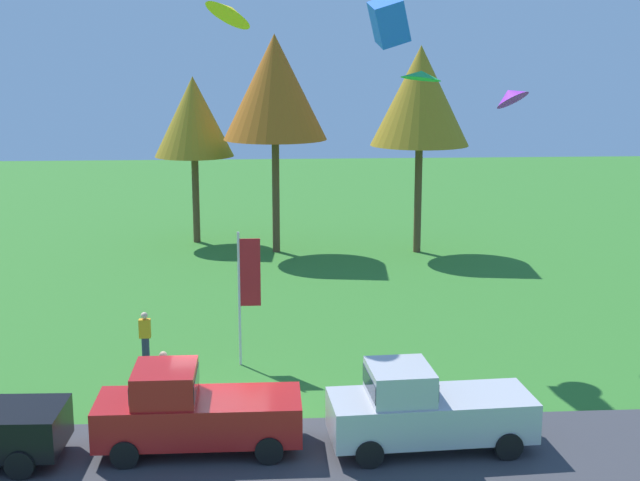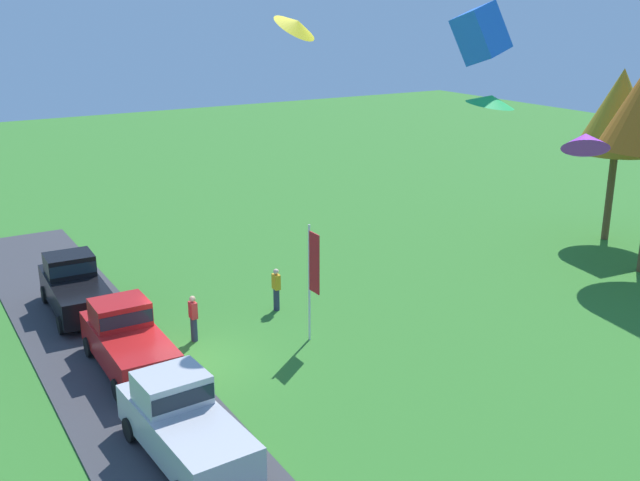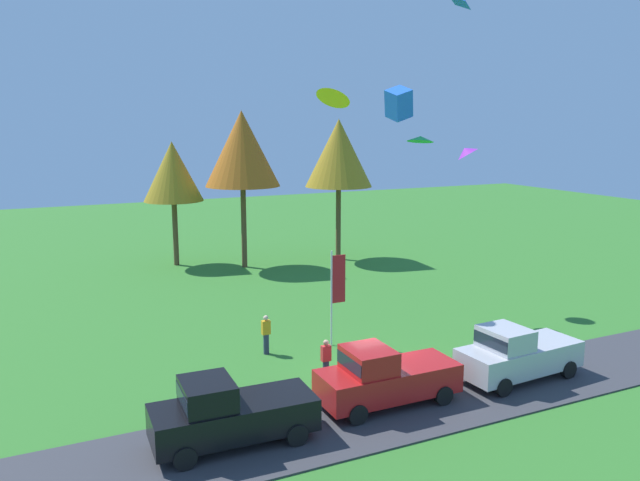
% 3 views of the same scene
% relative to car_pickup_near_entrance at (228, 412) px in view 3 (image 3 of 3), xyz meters
% --- Properties ---
extents(ground_plane, '(120.00, 120.00, 0.00)m').
position_rel_car_pickup_near_entrance_xyz_m(ground_plane, '(6.36, 2.35, -1.11)').
color(ground_plane, '#337528').
extents(pavement_strip, '(36.00, 4.40, 0.06)m').
position_rel_car_pickup_near_entrance_xyz_m(pavement_strip, '(6.36, -0.17, -1.08)').
color(pavement_strip, '#38383D').
rests_on(pavement_strip, ground).
extents(car_pickup_near_entrance, '(5.06, 2.19, 2.14)m').
position_rel_car_pickup_near_entrance_xyz_m(car_pickup_near_entrance, '(0.00, 0.00, 0.00)').
color(car_pickup_near_entrance, black).
rests_on(car_pickup_near_entrance, ground).
extents(car_pickup_far_end, '(5.01, 2.06, 2.14)m').
position_rel_car_pickup_near_entrance_xyz_m(car_pickup_far_end, '(5.69, 0.32, 0.00)').
color(car_pickup_far_end, red).
rests_on(car_pickup_far_end, ground).
extents(car_pickup_mid_row, '(5.11, 2.29, 2.14)m').
position_rel_car_pickup_near_entrance_xyz_m(car_pickup_mid_row, '(11.39, 0.05, 0.00)').
color(car_pickup_mid_row, '#B7B7BC').
rests_on(car_pickup_mid_row, ground).
extents(person_on_lawn, '(0.36, 0.24, 1.71)m').
position_rel_car_pickup_near_entrance_xyz_m(person_on_lawn, '(4.76, 2.97, -0.23)').
color(person_on_lawn, '#2D334C').
rests_on(person_on_lawn, ground).
extents(person_watching_sky, '(0.36, 0.24, 1.71)m').
position_rel_car_pickup_near_entrance_xyz_m(person_watching_sky, '(3.77, 6.78, -0.23)').
color(person_watching_sky, '#2D334C').
rests_on(person_watching_sky, ground).
extents(tree_lone_near, '(4.04, 4.04, 8.52)m').
position_rel_car_pickup_near_entrance_xyz_m(tree_lone_near, '(4.11, 25.47, 5.36)').
color(tree_lone_near, brown).
rests_on(tree_lone_near, ground).
extents(tree_left_of_center, '(5.01, 5.01, 10.57)m').
position_rel_car_pickup_near_entrance_xyz_m(tree_left_of_center, '(8.20, 22.86, 6.93)').
color(tree_left_of_center, brown).
rests_on(tree_left_of_center, ground).
extents(tree_far_right, '(4.75, 4.75, 10.03)m').
position_rel_car_pickup_near_entrance_xyz_m(tree_far_right, '(15.15, 22.36, 6.52)').
color(tree_far_right, brown).
rests_on(tree_far_right, ground).
extents(flag_banner, '(0.71, 0.08, 4.28)m').
position_rel_car_pickup_near_entrance_xyz_m(flag_banner, '(6.99, 6.54, 1.61)').
color(flag_banner, silver).
rests_on(flag_banner, ground).
extents(kite_diamond_near_flag, '(1.11, 0.92, 0.70)m').
position_rel_car_pickup_near_entrance_xyz_m(kite_diamond_near_flag, '(14.26, 7.86, 14.29)').
color(kite_diamond_near_flag, blue).
extents(kite_delta_topmost, '(1.90, 1.89, 0.47)m').
position_rel_car_pickup_near_entrance_xyz_m(kite_delta_topmost, '(12.73, 8.80, 7.86)').
color(kite_delta_topmost, green).
extents(kite_delta_high_right, '(1.65, 1.65, 0.92)m').
position_rel_car_pickup_near_entrance_xyz_m(kite_delta_high_right, '(15.78, 9.07, 7.18)').
color(kite_delta_high_right, purple).
extents(kite_delta_low_drifter, '(1.91, 1.94, 1.01)m').
position_rel_car_pickup_near_entrance_xyz_m(kite_delta_low_drifter, '(6.65, 6.17, 9.73)').
color(kite_delta_low_drifter, yellow).
extents(kite_box_high_left, '(1.44, 1.44, 1.82)m').
position_rel_car_pickup_near_entrance_xyz_m(kite_box_high_left, '(11.71, 9.23, 9.55)').
color(kite_box_high_left, blue).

